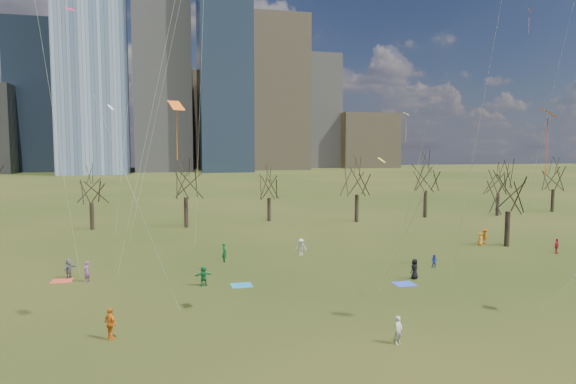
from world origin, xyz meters
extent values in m
plane|color=black|center=(0.00, 0.00, 0.00)|extent=(500.00, 500.00, 0.00)
cube|color=slate|center=(-35.00, 190.00, 59.00)|extent=(26.00, 26.00, 118.00)
cube|color=slate|center=(-8.00, 205.00, 47.50)|extent=(24.00, 24.00, 95.00)
cube|color=#384C66|center=(18.00, 195.00, 52.50)|extent=(22.00, 22.00, 105.00)
cube|color=#726347|center=(45.00, 215.00, 36.00)|extent=(28.00, 28.00, 72.00)
cube|color=#384C66|center=(-60.00, 220.00, 32.50)|extent=(25.00, 25.00, 65.00)
cube|color=slate|center=(70.00, 230.00, 29.00)|extent=(22.00, 22.00, 58.00)
cube|color=#726347|center=(5.00, 240.00, 24.00)|extent=(30.00, 30.00, 48.00)
cube|color=#726347|center=(95.00, 225.00, 14.00)|extent=(30.00, 28.00, 28.00)
cylinder|color=black|center=(-19.00, 41.00, 1.80)|extent=(0.52, 0.52, 3.60)
cylinder|color=black|center=(-7.00, 40.00, 2.02)|extent=(0.54, 0.54, 4.05)
cylinder|color=black|center=(5.00, 43.00, 1.69)|extent=(0.51, 0.51, 3.38)
cylinder|color=black|center=(17.00, 39.00, 1.98)|extent=(0.54, 0.54, 3.96)
cylinder|color=black|center=(29.00, 41.00, 2.07)|extent=(0.54, 0.54, 4.14)
cylinder|color=black|center=(41.00, 40.00, 1.75)|extent=(0.52, 0.52, 3.51)
cylinder|color=black|center=(53.00, 42.00, 1.87)|extent=(0.53, 0.53, 3.74)
cylinder|color=black|center=(26.00, 18.00, 1.91)|extent=(0.53, 0.53, 3.83)
cube|color=teal|center=(-4.38, 9.45, 0.01)|extent=(1.60, 1.50, 0.03)
cube|color=blue|center=(8.10, 6.68, 0.01)|extent=(1.60, 1.50, 0.03)
cube|color=#C93F28|center=(-18.20, 14.33, 0.01)|extent=(1.60, 1.50, 0.03)
imported|color=silver|center=(2.08, -4.44, 0.78)|extent=(0.68, 0.63, 1.56)
imported|color=orange|center=(-13.25, 0.09, 0.91)|extent=(0.99, 1.12, 1.82)
imported|color=#197437|center=(-7.25, 10.07, 0.79)|extent=(1.52, 0.71, 1.58)
imported|color=black|center=(9.63, 7.92, 0.83)|extent=(0.97, 0.85, 1.67)
imported|color=#87478F|center=(-16.20, 13.53, 0.84)|extent=(0.62, 0.72, 1.68)
imported|color=#2530A2|center=(13.18, 10.94, 0.60)|extent=(0.74, 0.74, 1.21)
imported|color=beige|center=(3.10, 19.00, 0.85)|extent=(1.26, 1.04, 1.69)
imported|color=#B31929|center=(28.43, 13.54, 0.76)|extent=(0.96, 0.76, 1.53)
imported|color=slate|center=(-17.75, 15.05, 0.82)|extent=(1.14, 1.56, 1.63)
imported|color=orange|center=(23.53, 19.16, 0.70)|extent=(0.62, 0.78, 1.40)
imported|color=#16662D|center=(-4.65, 17.94, 0.92)|extent=(0.62, 0.77, 1.85)
imported|color=orange|center=(24.63, 19.96, 0.87)|extent=(1.28, 1.04, 1.73)
plane|color=orange|center=(-9.44, -0.16, 13.04)|extent=(1.27, 1.17, 0.57)
cylinder|color=silver|center=(-11.29, -2.75, 7.22)|extent=(3.72, 5.20, 11.65)
cylinder|color=orange|center=(-9.44, -0.16, 11.39)|extent=(0.04, 0.04, 2.70)
cylinder|color=silver|center=(9.35, -0.57, 12.27)|extent=(2.14, 8.68, 21.74)
plane|color=#EE3E1A|center=(10.29, -5.42, 12.64)|extent=(1.31, 1.35, 0.55)
cylinder|color=#EE3E1A|center=(10.29, -5.42, 10.76)|extent=(0.04, 0.04, 3.15)
cylinder|color=silver|center=(-10.39, 5.51, 14.95)|extent=(6.31, 6.64, 27.10)
cylinder|color=silver|center=(-6.67, 16.45, 17.66)|extent=(1.14, 6.47, 32.53)
cylinder|color=silver|center=(-10.69, 20.56, 13.09)|extent=(5.42, 3.18, 23.38)
plane|color=orange|center=(16.62, 23.59, 14.45)|extent=(1.16, 1.15, 0.39)
cylinder|color=silver|center=(15.46, 18.94, 7.93)|extent=(2.32, 9.33, 13.06)
cylinder|color=orange|center=(16.62, 23.59, 12.69)|extent=(0.04, 0.04, 3.00)
plane|color=#C4E023|center=(3.42, 1.03, 9.93)|extent=(0.72, 0.72, 0.30)
cylinder|color=silver|center=(3.00, -3.05, 5.66)|extent=(0.85, 8.19, 8.54)
plane|color=#D41748|center=(-16.18, 9.93, 20.34)|extent=(1.09, 1.06, 0.34)
cylinder|color=silver|center=(-16.74, 6.77, 10.87)|extent=(1.12, 6.33, 18.94)
plane|color=#DB509E|center=(30.26, 21.18, 26.15)|extent=(1.08, 1.08, 0.52)
cylinder|color=silver|center=(29.78, 17.30, 13.77)|extent=(0.97, 7.79, 24.75)
cylinder|color=#DB509E|center=(30.26, 21.18, 24.69)|extent=(0.04, 0.04, 2.40)
plane|color=white|center=(-15.01, 25.88, 14.74)|extent=(0.84, 0.93, 0.52)
cylinder|color=silver|center=(-14.07, 23.81, 8.07)|extent=(1.90, 4.15, 13.35)
camera|label=1|loc=(-10.46, -29.37, 10.76)|focal=32.00mm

